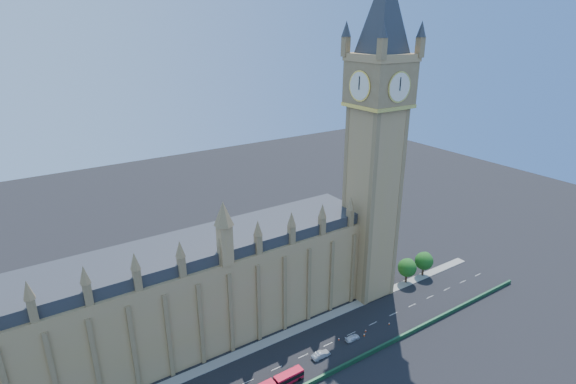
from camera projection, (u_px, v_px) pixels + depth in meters
ground at (290, 362)px, 111.92m from camera, size 400.00×400.00×0.00m
palace_westminster at (158, 304)px, 111.42m from camera, size 120.00×20.00×28.00m
elizabeth_tower at (377, 119)px, 123.44m from camera, size 20.59×20.59×105.00m
bridge_parapet at (311, 383)px, 104.66m from camera, size 160.00×0.60×1.20m
kerb_north at (270, 341)px, 119.33m from camera, size 160.00×3.00×0.16m
tree_east_near at (408, 267)px, 144.76m from camera, size 6.00×6.00×8.50m
tree_east_far at (424, 260)px, 148.88m from camera, size 6.00×6.00×8.50m
car_grey at (291, 371)px, 107.98m from camera, size 4.98×2.51×1.63m
car_silver at (321, 355)px, 113.21m from camera, size 5.01×1.77×1.65m
car_white at (353, 338)px, 119.62m from camera, size 4.39×1.84×1.26m
cone_a at (364, 335)px, 121.23m from camera, size 0.62×0.62×0.79m
cone_b at (366, 331)px, 122.85m from camera, size 0.56×0.56×0.68m
cone_c at (339, 339)px, 119.64m from camera, size 0.54×0.54×0.65m
cone_d at (389, 324)px, 125.82m from camera, size 0.46×0.46×0.65m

